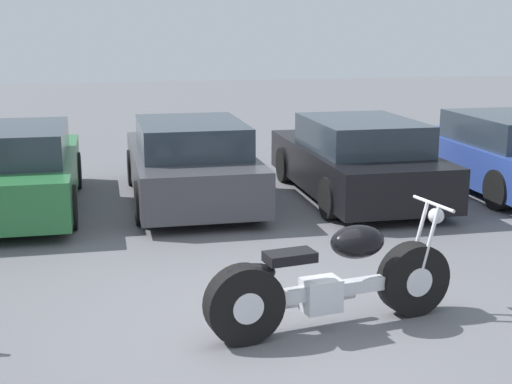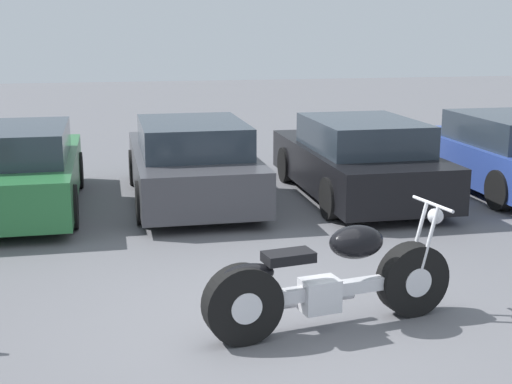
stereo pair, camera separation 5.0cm
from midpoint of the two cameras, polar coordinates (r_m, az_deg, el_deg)
name	(u,v)px [view 2 (the right image)]	position (r m, az deg, el deg)	size (l,w,h in m)	color
ground_plane	(280,321)	(6.77, 2.11, -10.27)	(60.00, 60.00, 0.00)	slate
motorcycle	(330,281)	(6.51, 6.17, -7.13)	(2.42, 0.78, 1.09)	black
parked_car_green	(15,170)	(11.14, -18.57, 1.68)	(1.84, 4.16, 1.28)	#286B38
parked_car_dark_grey	(191,162)	(11.19, -5.07, 2.37)	(1.84, 4.16, 1.28)	#3D3D42
parked_car_black	(358,160)	(11.49, 8.26, 2.57)	(1.84, 4.16, 1.28)	black
parked_car_blue	(507,154)	(12.62, 19.58, 2.89)	(1.84, 4.16, 1.28)	#2D479E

